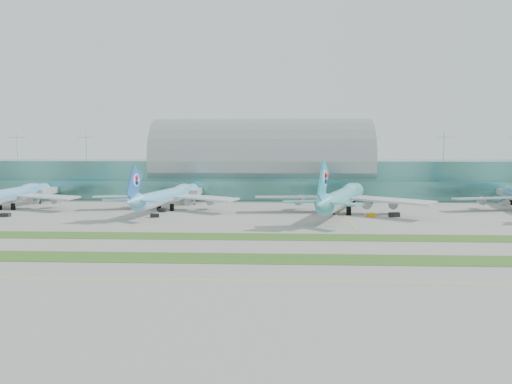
{
  "coord_description": "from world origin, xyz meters",
  "views": [
    {
      "loc": [
        9.47,
        -149.5,
        27.89
      ],
      "look_at": [
        0.0,
        55.0,
        9.0
      ],
      "focal_mm": 35.0,
      "sensor_mm": 36.0,
      "label": 1
    }
  ],
  "objects_px": {
    "terminal": "(262,171)",
    "airliner_a": "(11,194)",
    "airliner_c": "(343,196)",
    "airliner_b": "(169,195)"
  },
  "relations": [
    {
      "from": "terminal",
      "to": "airliner_a",
      "type": "bearing_deg",
      "value": -150.22
    },
    {
      "from": "airliner_c",
      "to": "airliner_b",
      "type": "bearing_deg",
      "value": -168.95
    },
    {
      "from": "airliner_a",
      "to": "airliner_c",
      "type": "relative_size",
      "value": 0.93
    },
    {
      "from": "terminal",
      "to": "airliner_c",
      "type": "relative_size",
      "value": 4.13
    },
    {
      "from": "airliner_b",
      "to": "terminal",
      "type": "bearing_deg",
      "value": 67.51
    },
    {
      "from": "airliner_b",
      "to": "airliner_c",
      "type": "xyz_separation_m",
      "value": [
        75.07,
        -8.92,
        0.73
      ]
    },
    {
      "from": "terminal",
      "to": "airliner_b",
      "type": "bearing_deg",
      "value": -122.35
    },
    {
      "from": "terminal",
      "to": "airliner_a",
      "type": "relative_size",
      "value": 4.45
    },
    {
      "from": "airliner_a",
      "to": "airliner_b",
      "type": "height_order",
      "value": "airliner_a"
    },
    {
      "from": "airliner_b",
      "to": "airliner_a",
      "type": "bearing_deg",
      "value": -169.17
    }
  ]
}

